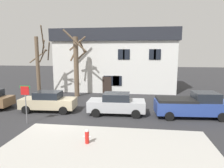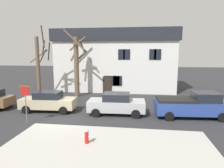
% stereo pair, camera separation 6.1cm
% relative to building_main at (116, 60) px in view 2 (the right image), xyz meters
% --- Properties ---
extents(ground_plane, '(120.00, 120.00, 0.00)m').
position_rel_building_main_xyz_m(ground_plane, '(-2.48, -13.33, -4.02)').
color(ground_plane, '#2D2D30').
extents(sidewalk_slab, '(11.06, 7.74, 0.12)m').
position_rel_building_main_xyz_m(sidewalk_slab, '(1.58, -18.35, -3.96)').
color(sidewalk_slab, '#B7B5AD').
rests_on(sidewalk_slab, ground_plane).
extents(building_main, '(15.75, 6.56, 7.91)m').
position_rel_building_main_xyz_m(building_main, '(0.00, 0.00, 0.00)').
color(building_main, white).
rests_on(building_main, ground_plane).
extents(tree_bare_near, '(3.04, 2.24, 7.82)m').
position_rel_building_main_xyz_m(tree_bare_near, '(-7.72, -6.39, -0.32)').
color(tree_bare_near, brown).
rests_on(tree_bare_near, ground_plane).
extents(tree_bare_mid, '(2.52, 2.65, 7.44)m').
position_rel_building_main_xyz_m(tree_bare_mid, '(-3.89, -5.03, -0.27)').
color(tree_bare_mid, brown).
rests_on(tree_bare_mid, ground_plane).
extents(car_beige_sedan, '(4.69, 2.12, 1.71)m').
position_rel_building_main_xyz_m(car_beige_sedan, '(-4.50, -11.20, -3.16)').
color(car_beige_sedan, '#C6B793').
rests_on(car_beige_sedan, ground_plane).
extents(car_silver_sedan, '(4.62, 2.19, 1.75)m').
position_rel_building_main_xyz_m(car_silver_sedan, '(1.36, -11.27, -3.15)').
color(car_silver_sedan, '#B7BABF').
rests_on(car_silver_sedan, ground_plane).
extents(pickup_truck_blue, '(5.69, 2.47, 1.98)m').
position_rel_building_main_xyz_m(pickup_truck_blue, '(7.29, -11.25, -3.07)').
color(pickup_truck_blue, '#2D4799').
rests_on(pickup_truck_blue, ground_plane).
extents(fire_hydrant, '(0.42, 0.22, 0.80)m').
position_rel_building_main_xyz_m(fire_hydrant, '(0.39, -16.97, -3.49)').
color(fire_hydrant, red).
rests_on(fire_hydrant, sidewalk_slab).
extents(street_sign_pole, '(0.76, 0.07, 2.73)m').
position_rel_building_main_xyz_m(street_sign_pole, '(-4.67, -14.29, -2.11)').
color(street_sign_pole, slate).
rests_on(street_sign_pole, ground_plane).
extents(bicycle_leaning, '(1.75, 0.18, 1.03)m').
position_rel_building_main_xyz_m(bicycle_leaning, '(-7.74, -6.44, -3.65)').
color(bicycle_leaning, black).
rests_on(bicycle_leaning, ground_plane).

